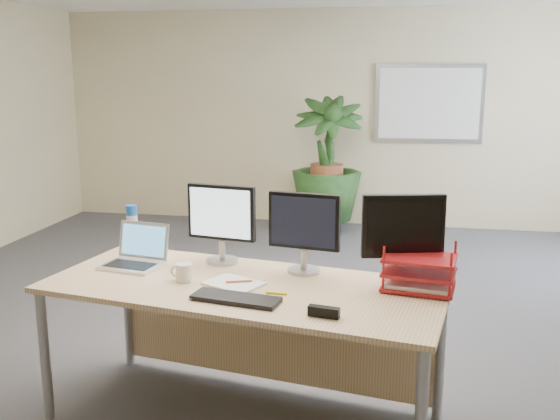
% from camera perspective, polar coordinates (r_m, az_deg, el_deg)
% --- Properties ---
extents(floor, '(8.00, 8.00, 0.00)m').
position_cam_1_polar(floor, '(4.45, -1.20, -13.03)').
color(floor, '#414145').
rests_on(floor, ground).
extents(back_wall, '(7.00, 0.04, 2.70)m').
position_cam_1_polar(back_wall, '(8.00, 4.68, 8.33)').
color(back_wall, beige).
rests_on(back_wall, floor).
extents(whiteboard, '(1.30, 0.04, 0.95)m').
position_cam_1_polar(whiteboard, '(7.92, 13.47, 9.44)').
color(whiteboard, '#A7A7AC').
rests_on(whiteboard, back_wall).
extents(desk, '(2.23, 1.23, 0.81)m').
position_cam_1_polar(desk, '(3.51, -2.59, -8.88)').
color(desk, tan).
rests_on(desk, floor).
extents(floor_plant, '(0.94, 0.94, 1.50)m').
position_cam_1_polar(floor_plant, '(7.56, 4.28, 3.53)').
color(floor_plant, '#173C16').
rests_on(floor_plant, floor).
extents(monitor_left, '(0.42, 0.19, 0.47)m').
position_cam_1_polar(monitor_left, '(3.67, -5.37, -0.78)').
color(monitor_left, '#A3A3A8').
rests_on(monitor_left, desk).
extents(monitor_right, '(0.41, 0.19, 0.45)m').
position_cam_1_polar(monitor_right, '(3.47, 2.21, -1.59)').
color(monitor_right, '#A3A3A8').
rests_on(monitor_right, desk).
extents(monitor_dark, '(0.43, 0.20, 0.48)m').
position_cam_1_polar(monitor_dark, '(3.34, 11.19, -2.11)').
color(monitor_dark, '#A3A3A8').
rests_on(monitor_dark, desk).
extents(laptop, '(0.37, 0.34, 0.24)m').
position_cam_1_polar(laptop, '(3.75, -12.98, -4.02)').
color(laptop, silver).
rests_on(laptop, desk).
extents(keyboard, '(0.46, 0.22, 0.02)m').
position_cam_1_polar(keyboard, '(3.11, -4.06, -8.08)').
color(keyboard, black).
rests_on(keyboard, desk).
extents(coffee_mug, '(0.13, 0.09, 0.10)m').
position_cam_1_polar(coffee_mug, '(3.42, -8.84, -5.66)').
color(coffee_mug, white).
rests_on(coffee_mug, desk).
extents(spiral_notebook, '(0.35, 0.32, 0.01)m').
position_cam_1_polar(spiral_notebook, '(3.34, -4.25, -6.73)').
color(spiral_notebook, white).
rests_on(spiral_notebook, desk).
extents(orange_pen, '(0.14, 0.06, 0.01)m').
position_cam_1_polar(orange_pen, '(3.34, -3.77, -6.52)').
color(orange_pen, '#E85219').
rests_on(orange_pen, spiral_notebook).
extents(yellow_highlighter, '(0.11, 0.02, 0.01)m').
position_cam_1_polar(yellow_highlighter, '(3.20, -0.32, -7.59)').
color(yellow_highlighter, '#FFFD1A').
rests_on(yellow_highlighter, desk).
extents(water_bottle, '(0.07, 0.07, 0.29)m').
position_cam_1_polar(water_bottle, '(4.05, -13.35, -1.68)').
color(water_bottle, '#B2BED0').
rests_on(water_bottle, desk).
extents(letter_tray, '(0.40, 0.33, 0.17)m').
position_cam_1_polar(letter_tray, '(3.32, 12.61, -5.82)').
color(letter_tray, '#A71418').
rests_on(letter_tray, desk).
extents(stapler, '(0.15, 0.06, 0.05)m').
position_cam_1_polar(stapler, '(2.92, 4.03, -9.27)').
color(stapler, black).
rests_on(stapler, desk).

